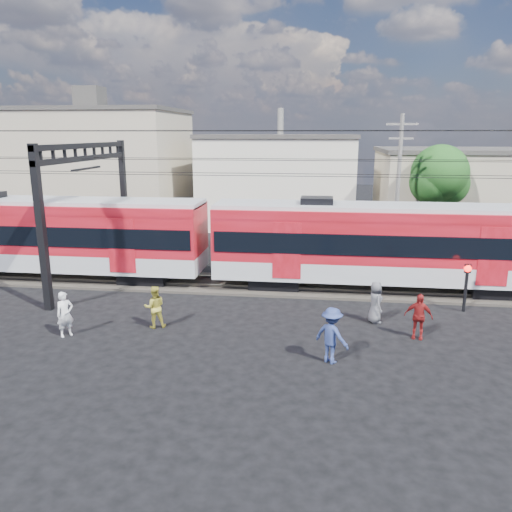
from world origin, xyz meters
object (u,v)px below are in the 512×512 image
object	(u,v)px
commuter_train	(389,242)
pedestrian_a	(65,314)
crossing_signal	(467,279)
pedestrian_c	(332,335)

from	to	relation	value
commuter_train	pedestrian_a	distance (m)	14.50
crossing_signal	pedestrian_a	bearing A→B (deg)	-163.31
pedestrian_a	pedestrian_c	bearing A→B (deg)	-54.48
commuter_train	crossing_signal	size ratio (longest dim) A/B	24.09
pedestrian_a	crossing_signal	world-z (taller)	crossing_signal
pedestrian_a	crossing_signal	size ratio (longest dim) A/B	0.82
pedestrian_a	pedestrian_c	xyz separation A→B (m)	(9.79, -0.97, 0.09)
pedestrian_a	crossing_signal	xyz separation A→B (m)	(15.49, 4.65, 0.59)
commuter_train	pedestrian_a	xyz separation A→B (m)	(-12.54, -7.11, -1.54)
crossing_signal	pedestrian_c	bearing A→B (deg)	-135.41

